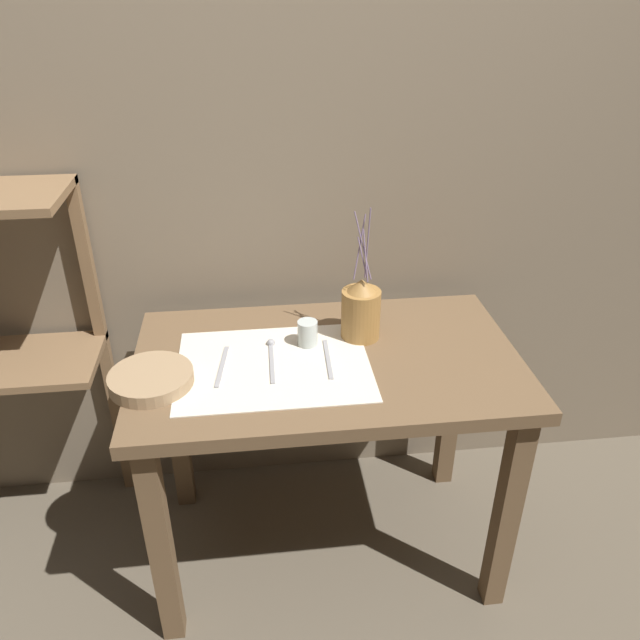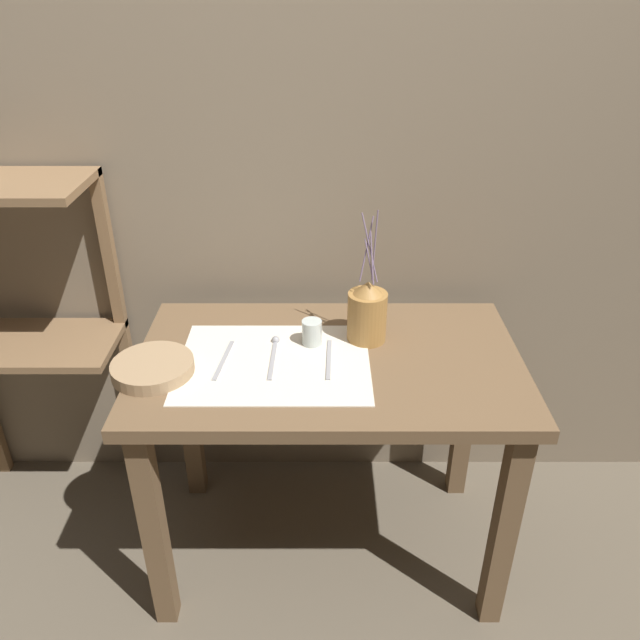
{
  "view_description": "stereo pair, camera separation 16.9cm",
  "coord_description": "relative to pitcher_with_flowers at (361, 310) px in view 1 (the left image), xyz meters",
  "views": [
    {
      "loc": [
        -0.19,
        -1.47,
        1.71
      ],
      "look_at": [
        -0.02,
        0.0,
        0.88
      ],
      "focal_mm": 35.0,
      "sensor_mm": 36.0,
      "label": 1
    },
    {
      "loc": [
        -0.02,
        -1.48,
        1.71
      ],
      "look_at": [
        -0.02,
        0.0,
        0.88
      ],
      "focal_mm": 35.0,
      "sensor_mm": 36.0,
      "label": 2
    }
  ],
  "objects": [
    {
      "name": "ground_plane",
      "position": [
        -0.11,
        -0.1,
        -0.84
      ],
      "size": [
        12.0,
        12.0,
        0.0
      ],
      "primitive_type": "plane",
      "color": "brown"
    },
    {
      "name": "spoon_outer",
      "position": [
        -0.27,
        -0.06,
        -0.08
      ],
      "size": [
        0.02,
        0.21,
        0.02
      ],
      "color": "#939399",
      "rests_on": "wooden_table"
    },
    {
      "name": "glass_tumbler_near",
      "position": [
        -0.16,
        -0.03,
        -0.05
      ],
      "size": [
        0.06,
        0.06,
        0.07
      ],
      "color": "#B7C1BC",
      "rests_on": "wooden_table"
    },
    {
      "name": "pitcher_with_flowers",
      "position": [
        0.0,
        0.0,
        0.0
      ],
      "size": [
        0.11,
        0.11,
        0.4
      ],
      "color": "olive",
      "rests_on": "wooden_table"
    },
    {
      "name": "linen_cloth",
      "position": [
        -0.26,
        -0.13,
        -0.09
      ],
      "size": [
        0.53,
        0.4,
        0.0
      ],
      "color": "beige",
      "rests_on": "wooden_table"
    },
    {
      "name": "stone_wall_back",
      "position": [
        -0.11,
        0.34,
        0.36
      ],
      "size": [
        7.0,
        0.06,
        2.4
      ],
      "color": "#7A6B56",
      "rests_on": "ground_plane"
    },
    {
      "name": "fork_inner",
      "position": [
        -0.11,
        -0.12,
        -0.08
      ],
      "size": [
        0.02,
        0.2,
        0.0
      ],
      "color": "#939399",
      "rests_on": "wooden_table"
    },
    {
      "name": "wooden_table",
      "position": [
        -0.11,
        -0.1,
        -0.21
      ],
      "size": [
        1.09,
        0.65,
        0.76
      ],
      "color": "brown",
      "rests_on": "ground_plane"
    },
    {
      "name": "wooden_bowl",
      "position": [
        -0.59,
        -0.18,
        -0.07
      ],
      "size": [
        0.22,
        0.22,
        0.04
      ],
      "color": "#9E7F5B",
      "rests_on": "wooden_table"
    },
    {
      "name": "fork_outer",
      "position": [
        -0.41,
        -0.12,
        -0.08
      ],
      "size": [
        0.04,
        0.2,
        0.0
      ],
      "color": "#939399",
      "rests_on": "wooden_table"
    }
  ]
}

